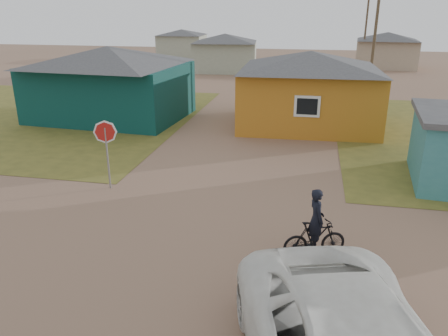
# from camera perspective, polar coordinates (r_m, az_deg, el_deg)

# --- Properties ---
(ground) EXTENTS (120.00, 120.00, 0.00)m
(ground) POSITION_cam_1_polar(r_m,az_deg,el_deg) (11.48, -3.83, -11.18)
(ground) COLOR #8A654F
(grass_nw) EXTENTS (20.00, 18.00, 0.00)m
(grass_nw) POSITION_cam_1_polar(r_m,az_deg,el_deg) (28.58, -24.77, 6.32)
(grass_nw) COLOR olive
(grass_nw) RESTS_ON ground
(house_teal) EXTENTS (8.93, 7.08, 4.00)m
(house_teal) POSITION_cam_1_polar(r_m,az_deg,el_deg) (25.81, -14.65, 10.85)
(house_teal) COLOR #09332F
(house_teal) RESTS_ON ground
(house_yellow) EXTENTS (7.72, 6.76, 3.90)m
(house_yellow) POSITION_cam_1_polar(r_m,az_deg,el_deg) (23.76, 11.02, 10.25)
(house_yellow) COLOR #B8711C
(house_yellow) RESTS_ON ground
(house_pale_west) EXTENTS (7.04, 6.15, 3.60)m
(house_pale_west) POSITION_cam_1_polar(r_m,az_deg,el_deg) (44.48, 0.13, 14.92)
(house_pale_west) COLOR #9DA48D
(house_pale_west) RESTS_ON ground
(house_beige_east) EXTENTS (6.95, 6.05, 3.60)m
(house_beige_east) POSITION_cam_1_polar(r_m,az_deg,el_deg) (50.14, 20.44, 14.31)
(house_beige_east) COLOR tan
(house_beige_east) RESTS_ON ground
(house_pale_north) EXTENTS (6.28, 5.81, 3.40)m
(house_pale_north) POSITION_cam_1_polar(r_m,az_deg,el_deg) (58.04, -5.52, 15.97)
(house_pale_north) COLOR #9DA48D
(house_pale_north) RESTS_ON ground
(utility_pole_near) EXTENTS (1.40, 0.20, 8.00)m
(utility_pole_near) POSITION_cam_1_polar(r_m,az_deg,el_deg) (31.72, 19.09, 15.86)
(utility_pole_near) COLOR brown
(utility_pole_near) RESTS_ON ground
(utility_pole_far) EXTENTS (1.40, 0.20, 8.00)m
(utility_pole_far) POSITION_cam_1_polar(r_m,az_deg,el_deg) (47.71, 18.04, 17.09)
(utility_pole_far) COLOR brown
(utility_pole_far) RESTS_ON ground
(stop_sign) EXTENTS (0.80, 0.13, 2.44)m
(stop_sign) POSITION_cam_1_polar(r_m,az_deg,el_deg) (15.32, -15.18, 3.68)
(stop_sign) COLOR gray
(stop_sign) RESTS_ON ground
(cyclist) EXTENTS (1.69, 1.02, 1.85)m
(cyclist) POSITION_cam_1_polar(r_m,az_deg,el_deg) (11.30, 11.82, -8.23)
(cyclist) COLOR black
(cyclist) RESTS_ON ground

